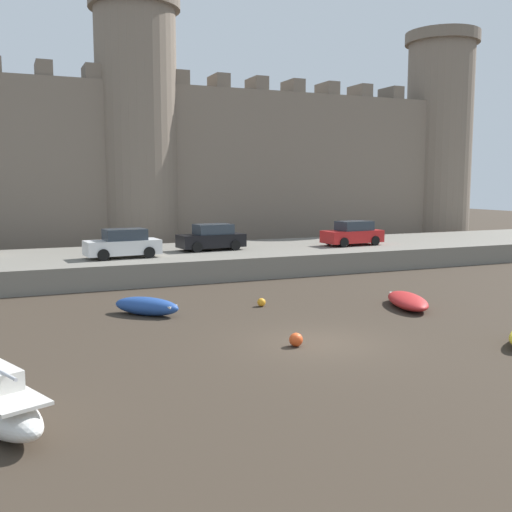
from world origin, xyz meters
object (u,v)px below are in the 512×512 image
at_px(mooring_buoy_mid_mud, 261,302).
at_px(mooring_buoy_near_shore, 296,340).
at_px(car_quay_east, 212,238).
at_px(car_quay_centre_west, 353,234).
at_px(rowboat_midflat_right, 408,300).
at_px(car_quay_west, 123,244).
at_px(rowboat_foreground_centre, 147,306).

height_order(mooring_buoy_mid_mud, mooring_buoy_near_shore, mooring_buoy_near_shore).
bearing_deg(car_quay_east, car_quay_centre_west, -5.62).
relative_size(rowboat_midflat_right, mooring_buoy_near_shore, 8.38).
bearing_deg(car_quay_centre_west, rowboat_midflat_right, -112.46).
bearing_deg(mooring_buoy_near_shore, car_quay_centre_west, 52.77).
height_order(mooring_buoy_mid_mud, car_quay_west, car_quay_west).
height_order(rowboat_foreground_centre, car_quay_west, car_quay_west).
relative_size(mooring_buoy_mid_mud, car_quay_west, 0.09).
bearing_deg(mooring_buoy_near_shore, car_quay_west, 99.48).
height_order(rowboat_midflat_right, car_quay_centre_west, car_quay_centre_west).
bearing_deg(mooring_buoy_near_shore, rowboat_foreground_centre, 117.82).
relative_size(rowboat_foreground_centre, mooring_buoy_near_shore, 6.14).
xyz_separation_m(rowboat_foreground_centre, car_quay_west, (0.84, 9.39, 1.64)).
xyz_separation_m(mooring_buoy_mid_mud, car_quay_east, (1.58, 11.35, 1.85)).
bearing_deg(car_quay_west, rowboat_foreground_centre, -95.13).
xyz_separation_m(car_quay_west, car_quay_centre_west, (15.45, 0.73, 0.00)).
bearing_deg(rowboat_midflat_right, mooring_buoy_near_shore, -153.39).
bearing_deg(car_quay_east, rowboat_foreground_centre, -120.95).
relative_size(rowboat_foreground_centre, rowboat_midflat_right, 0.73).
relative_size(rowboat_midflat_right, car_quay_west, 0.92).
distance_m(rowboat_foreground_centre, car_quay_west, 9.57).
bearing_deg(car_quay_centre_west, mooring_buoy_mid_mud, -137.19).
bearing_deg(car_quay_west, rowboat_midflat_right, -51.04).
height_order(rowboat_midflat_right, mooring_buoy_mid_mud, rowboat_midflat_right).
distance_m(mooring_buoy_near_shore, car_quay_east, 18.12).
relative_size(car_quay_west, car_quay_east, 1.00).
distance_m(rowboat_midflat_right, mooring_buoy_near_shore, 8.21).
relative_size(rowboat_midflat_right, car_quay_centre_west, 0.92).
distance_m(rowboat_foreground_centre, car_quay_centre_west, 19.25).
height_order(rowboat_foreground_centre, car_quay_east, car_quay_east).
bearing_deg(mooring_buoy_mid_mud, car_quay_centre_west, 42.81).
distance_m(mooring_buoy_near_shore, car_quay_centre_west, 21.18).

